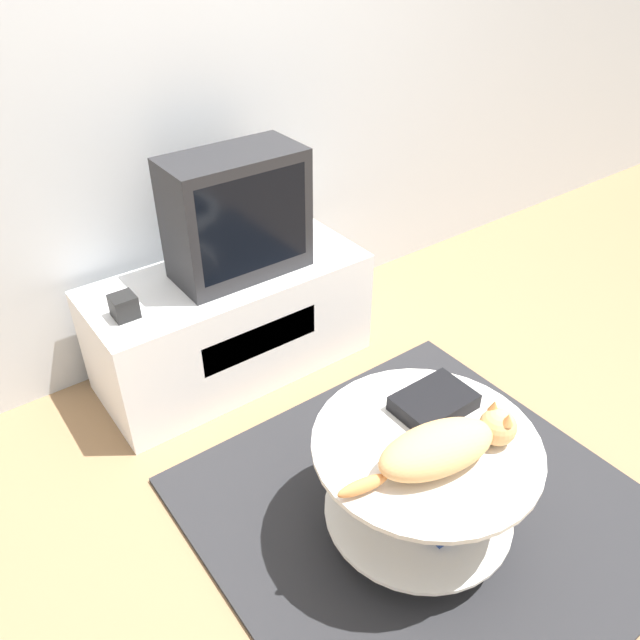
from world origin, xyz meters
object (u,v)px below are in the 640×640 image
object	(u,v)px
dvd_box	(434,402)
cat	(445,446)
tv	(237,215)
speaker	(124,306)

from	to	relation	value
dvd_box	cat	xyz separation A→B (m)	(-0.14, -0.18, 0.04)
tv	speaker	xyz separation A→B (m)	(-0.54, -0.04, -0.22)
tv	dvd_box	size ratio (longest dim) A/B	2.21
tv	dvd_box	distance (m)	1.13
speaker	dvd_box	xyz separation A→B (m)	(0.64, -1.05, -0.07)
tv	speaker	bearing A→B (deg)	-175.70
speaker	cat	distance (m)	1.33
speaker	dvd_box	world-z (taller)	speaker
dvd_box	cat	distance (m)	0.23
speaker	cat	bearing A→B (deg)	-68.21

